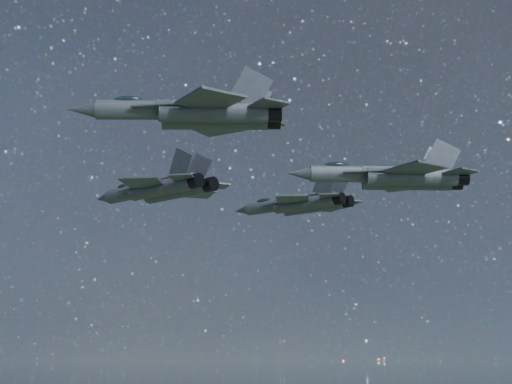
% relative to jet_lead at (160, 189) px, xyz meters
% --- Properties ---
extents(jet_lead, '(18.82, 12.64, 4.76)m').
position_rel_jet_lead_xyz_m(jet_lead, '(0.00, 0.00, 0.00)').
color(jet_lead, '#384047').
extents(jet_left, '(17.54, 11.94, 4.41)m').
position_rel_jet_lead_xyz_m(jet_left, '(10.83, 15.15, 0.29)').
color(jet_left, '#384047').
extents(jet_right, '(17.02, 11.19, 4.37)m').
position_rel_jet_lead_xyz_m(jet_right, '(15.12, -21.24, 0.39)').
color(jet_right, '#384047').
extents(jet_slot, '(17.71, 11.59, 4.57)m').
position_rel_jet_lead_xyz_m(jet_slot, '(25.76, -0.15, -1.01)').
color(jet_slot, '#384047').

